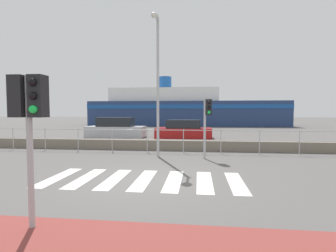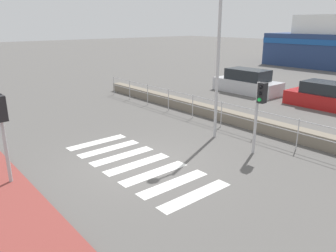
% 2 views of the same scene
% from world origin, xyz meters
% --- Properties ---
extents(ground_plane, '(160.00, 160.00, 0.00)m').
position_xyz_m(ground_plane, '(0.00, 0.00, 0.00)').
color(ground_plane, '#565451').
extents(sidewalk_brick, '(24.00, 1.80, 0.12)m').
position_xyz_m(sidewalk_brick, '(0.00, -4.10, 0.06)').
color(sidewalk_brick, brown).
rests_on(sidewalk_brick, ground_plane).
extents(crosswalk, '(5.85, 2.40, 0.01)m').
position_xyz_m(crosswalk, '(0.01, 0.00, 0.00)').
color(crosswalk, silver).
rests_on(crosswalk, ground_plane).
extents(seawall, '(22.06, 0.55, 0.52)m').
position_xyz_m(seawall, '(0.00, 6.06, 0.26)').
color(seawall, slate).
rests_on(seawall, ground_plane).
extents(harbor_fence, '(19.89, 0.04, 1.17)m').
position_xyz_m(harbor_fence, '(-0.00, 5.18, 0.77)').
color(harbor_fence, '#B2B2B5').
rests_on(harbor_fence, ground_plane).
extents(traffic_light_near, '(0.58, 0.41, 2.63)m').
position_xyz_m(traffic_light_near, '(-1.12, -3.59, 2.07)').
color(traffic_light_near, '#B2B2B5').
rests_on(traffic_light_near, ground_plane).
extents(traffic_light_far, '(0.34, 0.32, 2.55)m').
position_xyz_m(traffic_light_far, '(2.00, 3.69, 1.87)').
color(traffic_light_far, '#B2B2B5').
rests_on(traffic_light_far, ground_plane).
extents(streetlamp, '(0.32, 1.10, 6.13)m').
position_xyz_m(streetlamp, '(-0.17, 3.76, 3.79)').
color(streetlamp, '#B2B2B5').
rests_on(streetlamp, ground_plane).
extents(ferry_boat, '(26.83, 8.32, 7.03)m').
position_xyz_m(ferry_boat, '(-0.65, 30.70, 2.23)').
color(ferry_boat, navy).
rests_on(ferry_boat, ground_plane).
extents(parked_car_silver, '(4.50, 1.77, 1.55)m').
position_xyz_m(parked_car_silver, '(-4.79, 12.25, 0.66)').
color(parked_car_silver, '#BCBCC1').
rests_on(parked_car_silver, ground_plane).
extents(parked_car_red, '(4.22, 1.81, 1.39)m').
position_xyz_m(parked_car_red, '(0.51, 12.25, 0.59)').
color(parked_car_red, '#B21919').
rests_on(parked_car_red, ground_plane).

